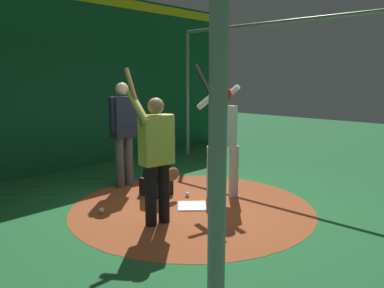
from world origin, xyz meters
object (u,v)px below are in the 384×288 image
object	(u,v)px
catcher	(158,173)
baseball_0	(187,194)
home_plate	(192,206)
baseball_1	(102,210)
visitor	(156,152)
batter	(222,131)
umpire	(123,129)

from	to	relation	value
catcher	baseball_0	size ratio (longest dim) A/B	12.65
home_plate	catcher	size ratio (longest dim) A/B	0.45
baseball_0	baseball_1	size ratio (longest dim) A/B	1.00
catcher	visitor	bearing A→B (deg)	-42.89
visitor	baseball_0	bearing A→B (deg)	124.55
home_plate	visitor	size ratio (longest dim) A/B	0.21
batter	visitor	bearing A→B (deg)	-86.95
umpire	visitor	xyz separation A→B (m)	(1.72, -0.78, -0.07)
home_plate	visitor	distance (m)	1.24
umpire	baseball_0	world-z (taller)	umpire
home_plate	baseball_1	bearing A→B (deg)	-124.75
batter	baseball_1	xyz separation A→B (m)	(-0.78, -1.75, -1.03)
batter	baseball_0	bearing A→B (deg)	-136.80
baseball_1	visitor	bearing A→B (deg)	18.20
umpire	baseball_1	world-z (taller)	umpire
catcher	visitor	world-z (taller)	visitor
visitor	home_plate	bearing A→B (deg)	108.57
batter	baseball_0	size ratio (longest dim) A/B	28.51
home_plate	baseball_0	xyz separation A→B (m)	(-0.37, 0.29, 0.03)
visitor	baseball_1	size ratio (longest dim) A/B	27.42
batter	baseball_1	bearing A→B (deg)	-114.14
catcher	baseball_1	bearing A→B (deg)	-88.15
home_plate	visitor	xyz separation A→B (m)	(0.11, -0.80, 0.95)
catcher	visitor	distance (m)	1.36
batter	umpire	bearing A→B (deg)	-157.32
visitor	catcher	bearing A→B (deg)	147.77
home_plate	batter	distance (m)	1.26
catcher	visitor	xyz separation A→B (m)	(0.90, -0.83, 0.60)
catcher	umpire	bearing A→B (deg)	-176.15
baseball_0	batter	bearing A→B (deg)	43.20
baseball_0	baseball_1	bearing A→B (deg)	-105.53
home_plate	baseball_0	distance (m)	0.47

